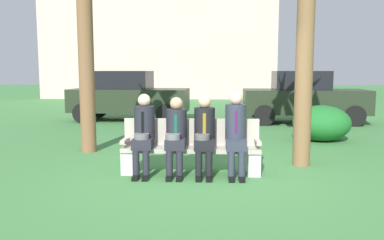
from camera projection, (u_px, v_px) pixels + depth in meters
name	position (u px, v px, depth m)	size (l,w,h in m)	color
ground_plane	(204.00, 179.00, 6.40)	(80.00, 80.00, 0.00)	#407C40
park_bench	(191.00, 147.00, 6.71)	(2.27, 0.44, 0.90)	#B7AD9E
seated_man_leftmost	(144.00, 130.00, 6.58)	(0.34, 0.72, 1.32)	#23232D
seated_man_centerleft	(176.00, 132.00, 6.55)	(0.34, 0.72, 1.27)	#23232D
seated_man_centerright	(204.00, 131.00, 6.53)	(0.34, 0.72, 1.30)	black
seated_man_rightmost	(236.00, 130.00, 6.51)	(0.34, 0.72, 1.36)	#2D3342
shrub_near_bench	(322.00, 123.00, 9.75)	(1.38, 1.27, 0.86)	#1E6A29
parked_car_near	(129.00, 96.00, 13.58)	(3.98, 1.88, 1.68)	#232D1E
parked_car_far	(304.00, 97.00, 13.03)	(3.93, 1.76, 1.68)	#232D1E
building_backdrop	(163.00, 12.00, 26.38)	(14.68, 7.17, 10.87)	beige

